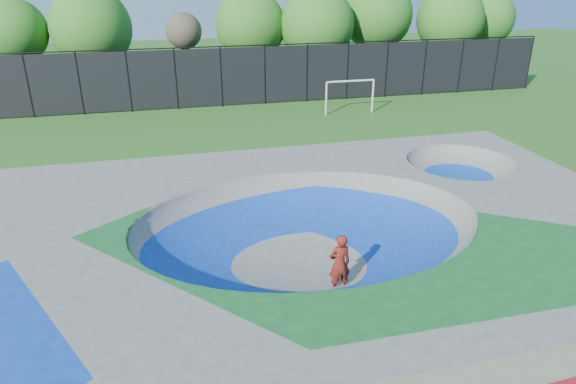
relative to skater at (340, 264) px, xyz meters
name	(u,v)px	position (x,y,z in m)	size (l,w,h in m)	color
ground	(307,259)	(-0.39, 1.96, -0.92)	(120.00, 120.00, 0.00)	#245517
skate_deck	(307,239)	(-0.39, 1.96, -0.17)	(22.00, 14.00, 1.50)	gray
skater	(340,264)	(0.00, 0.00, 0.00)	(0.67, 0.44, 1.85)	red
skateboard	(338,290)	(0.00, 0.00, -0.90)	(0.78, 0.22, 0.05)	black
soccer_goal	(350,91)	(7.36, 19.01, 0.59)	(3.30, 0.12, 2.18)	silver
fence	(221,76)	(-0.39, 22.96, 1.17)	(48.09, 0.09, 4.04)	black
treeline	(219,25)	(0.16, 27.52, 4.00)	(52.49, 7.04, 8.11)	#493024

